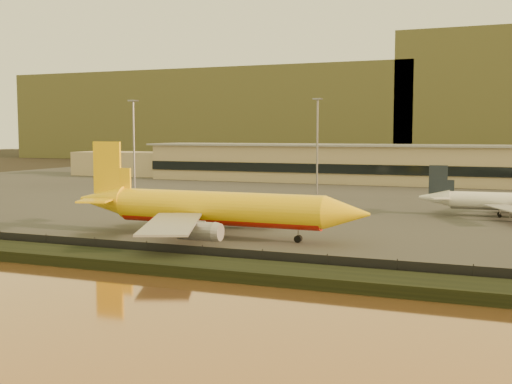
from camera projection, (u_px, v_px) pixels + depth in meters
ground at (230, 247)px, 92.68m from camera, size 900.00×900.00×0.00m
embankment at (173, 265)px, 76.86m from camera, size 320.00×7.00×1.40m
tarmac at (366, 191)px, 180.72m from camera, size 320.00×220.00×0.20m
perimeter_fence at (188, 254)px, 80.51m from camera, size 300.00×0.05×2.20m
terminal_building at (342, 164)px, 213.76m from camera, size 202.00×25.00×12.60m
apron_light_masts at (411, 136)px, 155.29m from camera, size 152.20×12.20×25.40m
distant_hills at (413, 110)px, 412.47m from camera, size 470.00×160.00×70.00m
dhl_cargo_jet at (213, 209)px, 100.34m from camera, size 49.55×48.75×14.86m
white_narrowbody_jet at (510, 202)px, 124.21m from camera, size 34.33×33.49×9.87m
gse_vehicle_yellow at (301, 212)px, 123.86m from camera, size 4.85×3.13×2.01m
gse_vehicle_white at (255, 206)px, 133.61m from camera, size 4.89×3.18×2.03m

